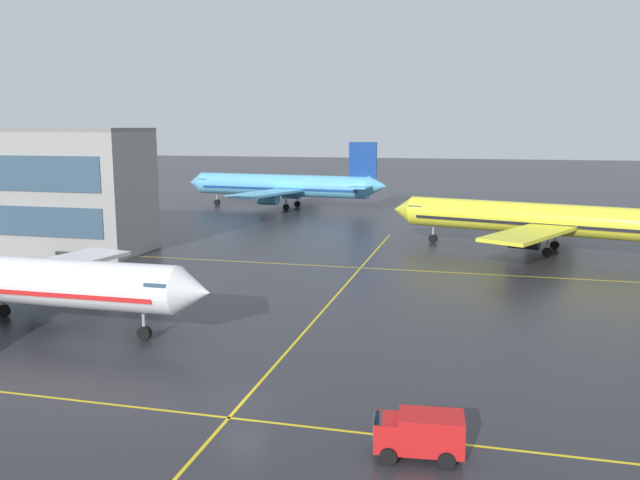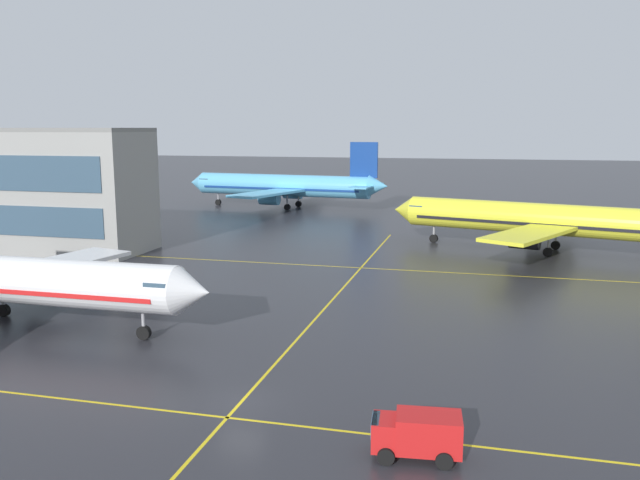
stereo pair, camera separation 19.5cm
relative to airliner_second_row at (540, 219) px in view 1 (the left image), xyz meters
name	(u,v)px [view 1 (the left image)]	position (x,y,z in m)	size (l,w,h in m)	color
ground_plane	(242,402)	(-19.65, -50.86, -4.06)	(600.00, 600.00, 0.00)	#28282D
airliner_second_row	(540,219)	(0.00, 0.00, 0.00)	(37.72, 32.13, 11.88)	yellow
airliner_third_row	(284,186)	(-43.47, 34.59, 0.25)	(40.62, 34.84, 12.62)	#5BB7E5
taxiway_markings	(318,317)	(-19.65, -33.68, -4.05)	(160.51, 84.42, 0.01)	yellow
service_truck_catering	(419,433)	(-9.55, -54.56, -2.88)	(4.28, 2.50, 2.10)	red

